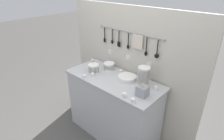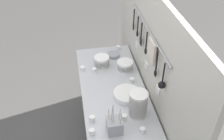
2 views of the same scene
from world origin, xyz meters
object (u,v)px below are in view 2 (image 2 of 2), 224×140
(cutlery_caddy, at_px, (114,126))
(cup_back_left, at_px, (92,119))
(bowl_stack_back_corner, at_px, (138,104))
(cup_edge_far, at_px, (142,130))
(plate_stack, at_px, (127,94))
(bowl_stack_short_front, at_px, (102,62))
(cup_front_left, at_px, (94,70))
(steel_mixing_bowl, at_px, (113,55))
(cup_by_caddy, at_px, (83,69))
(cup_front_right, at_px, (92,132))
(cup_centre, at_px, (132,80))
(cup_mid_row, at_px, (124,117))
(bowl_stack_nested_right, at_px, (125,66))
(cup_edge_near, at_px, (118,48))

(cutlery_caddy, distance_m, cup_back_left, 0.21)
(bowl_stack_back_corner, relative_size, cup_edge_far, 5.00)
(bowl_stack_back_corner, relative_size, plate_stack, 0.97)
(bowl_stack_short_front, bearing_deg, cup_front_left, -49.07)
(steel_mixing_bowl, height_order, cup_by_caddy, cup_by_caddy)
(cup_edge_far, bearing_deg, cup_front_right, -97.65)
(bowl_stack_back_corner, height_order, steel_mixing_bowl, bowl_stack_back_corner)
(cup_front_right, bearing_deg, cup_edge_far, 82.35)
(cup_centre, bearing_deg, cup_mid_row, -21.04)
(bowl_stack_nested_right, bearing_deg, bowl_stack_back_corner, -2.36)
(steel_mixing_bowl, height_order, cup_front_right, cup_front_right)
(cutlery_caddy, bearing_deg, cup_mid_row, 136.59)
(bowl_stack_back_corner, bearing_deg, cup_back_left, -89.51)
(cup_mid_row, bearing_deg, bowl_stack_back_corner, 105.29)
(plate_stack, height_order, cup_front_right, plate_stack)
(plate_stack, bearing_deg, cup_centre, 154.29)
(plate_stack, height_order, cup_front_left, plate_stack)
(bowl_stack_short_front, bearing_deg, plate_stack, 18.01)
(plate_stack, relative_size, cup_edge_near, 5.13)
(cup_edge_near, height_order, cup_mid_row, same)
(cup_front_right, bearing_deg, cup_centre, 140.82)
(plate_stack, height_order, cup_centre, plate_stack)
(cup_front_right, height_order, cup_by_caddy, same)
(cup_front_left, height_order, cup_front_right, same)
(cup_edge_near, bearing_deg, cup_mid_row, -8.40)
(cutlery_caddy, xyz_separation_m, cup_by_caddy, (-0.82, -0.18, -0.04))
(cup_back_left, bearing_deg, bowl_stack_short_front, 165.61)
(cup_edge_far, relative_size, cup_back_left, 1.00)
(cup_front_right, bearing_deg, bowl_stack_back_corner, 108.99)
(cup_edge_near, bearing_deg, cutlery_caddy, -12.50)
(bowl_stack_back_corner, bearing_deg, cup_centre, 173.13)
(bowl_stack_short_front, relative_size, cup_mid_row, 3.22)
(bowl_stack_nested_right, xyz_separation_m, cup_edge_near, (-0.37, 0.00, -0.03))
(cup_by_caddy, bearing_deg, plate_stack, 38.23)
(bowl_stack_nested_right, distance_m, cup_edge_far, 0.81)
(bowl_stack_short_front, xyz_separation_m, cup_mid_row, (0.74, 0.07, -0.04))
(cup_back_left, bearing_deg, bowl_stack_nested_right, 146.95)
(steel_mixing_bowl, xyz_separation_m, cup_front_left, (0.24, -0.24, 0.00))
(cup_mid_row, bearing_deg, cutlery_caddy, -43.41)
(plate_stack, bearing_deg, cup_mid_row, -17.50)
(bowl_stack_nested_right, distance_m, bowl_stack_short_front, 0.24)
(bowl_stack_back_corner, xyz_separation_m, plate_stack, (-0.23, -0.04, -0.09))
(cup_front_left, bearing_deg, steel_mixing_bowl, 135.21)
(plate_stack, xyz_separation_m, cup_edge_near, (-0.77, 0.07, -0.00))
(plate_stack, relative_size, cup_by_caddy, 5.13)
(cup_front_left, relative_size, cup_by_caddy, 1.00)
(cup_edge_near, relative_size, cup_back_left, 1.00)
(cup_back_left, bearing_deg, cup_front_right, -7.71)
(bowl_stack_back_corner, bearing_deg, cup_mid_row, -74.71)
(cutlery_caddy, xyz_separation_m, cup_front_right, (-0.00, -0.18, -0.04))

